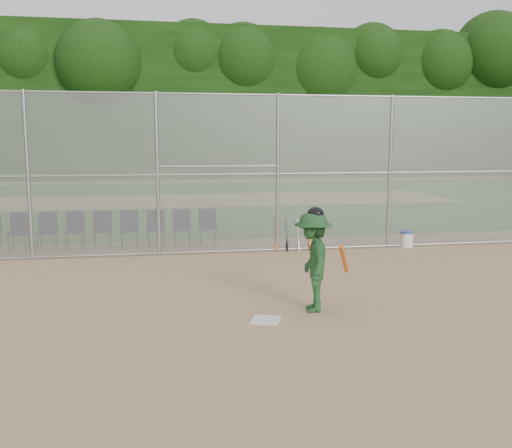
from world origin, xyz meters
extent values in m
plane|color=tan|center=(0.00, 0.00, 0.00)|extent=(100.00, 100.00, 0.00)
plane|color=#235F1C|center=(0.00, 18.00, 0.01)|extent=(100.00, 100.00, 0.00)
plane|color=tan|center=(0.00, 18.00, 0.01)|extent=(24.00, 24.00, 0.00)
cube|color=gray|center=(0.00, 5.00, 2.00)|extent=(16.00, 0.02, 4.00)
cylinder|color=#9EA3A8|center=(0.00, 5.00, 3.95)|extent=(16.00, 0.05, 0.05)
cube|color=black|center=(0.00, 35.00, 5.50)|extent=(80.00, 5.00, 11.00)
cube|color=silver|center=(-0.38, -0.54, 0.01)|extent=(0.57, 0.57, 0.02)
imported|color=#1E4B23|center=(0.49, -0.15, 0.84)|extent=(0.77, 1.16, 1.68)
ellipsoid|color=black|center=(0.49, -0.15, 1.65)|extent=(0.27, 0.30, 0.23)
cylinder|color=orange|center=(0.89, -0.55, 0.95)|extent=(0.39, 0.65, 0.59)
cylinder|color=white|center=(4.54, 4.97, 0.19)|extent=(0.32, 0.32, 0.37)
cylinder|color=#24459C|center=(4.54, 4.97, 0.40)|extent=(0.34, 0.34, 0.05)
cylinder|color=#D84C14|center=(0.95, 5.06, 0.42)|extent=(0.06, 0.24, 0.84)
cylinder|color=black|center=(1.25, 5.06, 0.42)|extent=(0.06, 0.27, 0.84)
cylinder|color=#B2B2B7|center=(1.55, 5.06, 0.42)|extent=(0.06, 0.30, 0.83)
cylinder|color=#D84C14|center=(1.85, 5.06, 0.41)|extent=(0.06, 0.33, 0.83)
camera|label=1|loc=(-2.04, -9.12, 2.84)|focal=40.00mm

